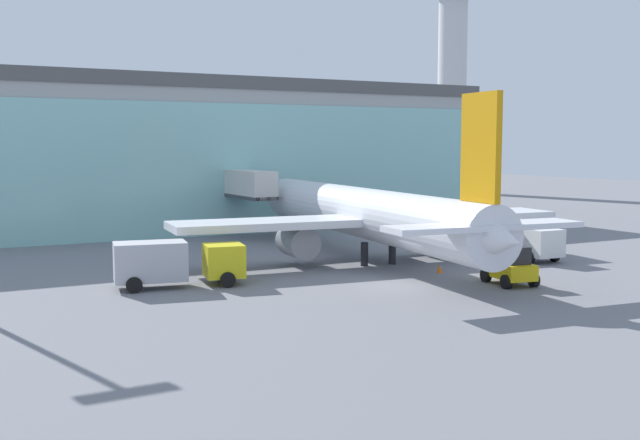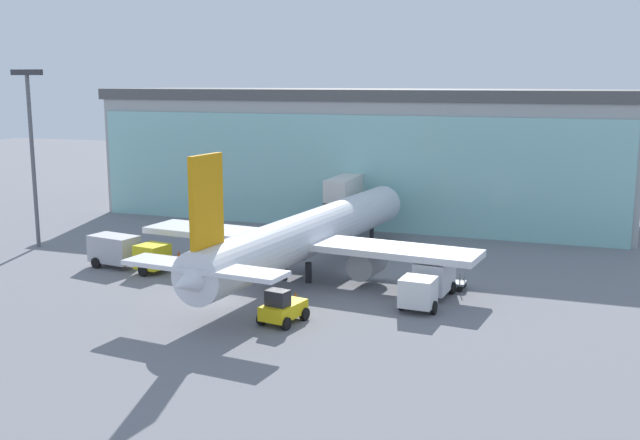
# 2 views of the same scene
# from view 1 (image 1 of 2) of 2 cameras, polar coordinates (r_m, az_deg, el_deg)

# --- Properties ---
(ground) EXTENTS (240.00, 240.00, 0.00)m
(ground) POSITION_cam_1_polar(r_m,az_deg,el_deg) (43.94, 6.36, -4.93)
(ground) COLOR slate
(terminal_building) EXTENTS (59.12, 16.68, 14.32)m
(terminal_building) POSITION_cam_1_polar(r_m,az_deg,el_deg) (74.49, -9.60, 4.95)
(terminal_building) COLOR #A6A6A6
(terminal_building) RESTS_ON ground
(jet_bridge) EXTENTS (2.29, 11.35, 5.88)m
(jet_bridge) POSITION_cam_1_polar(r_m,az_deg,el_deg) (67.39, -6.18, 2.64)
(jet_bridge) COLOR silver
(jet_bridge) RESTS_ON ground
(control_tower) EXTENTS (8.16, 8.16, 37.67)m
(control_tower) POSITION_cam_1_polar(r_m,az_deg,el_deg) (130.46, 10.05, 11.60)
(control_tower) COLOR silver
(control_tower) RESTS_ON ground
(airplane) EXTENTS (28.06, 35.34, 10.84)m
(airplane) POSITION_cam_1_polar(r_m,az_deg,el_deg) (52.22, 3.55, 0.44)
(airplane) COLOR silver
(airplane) RESTS_ON ground
(catering_truck) EXTENTS (7.59, 3.65, 2.65)m
(catering_truck) POSITION_cam_1_polar(r_m,az_deg,el_deg) (43.57, -11.02, -3.14)
(catering_truck) COLOR yellow
(catering_truck) RESTS_ON ground
(fuel_truck) EXTENTS (2.99, 7.46, 2.65)m
(fuel_truck) POSITION_cam_1_polar(r_m,az_deg,el_deg) (55.95, 14.67, -1.26)
(fuel_truck) COLOR silver
(fuel_truck) RESTS_ON ground
(baggage_cart) EXTENTS (2.90, 1.78, 1.50)m
(baggage_cart) POSITION_cam_1_polar(r_m,az_deg,el_deg) (59.15, 12.65, -1.78)
(baggage_cart) COLOR slate
(baggage_cart) RESTS_ON ground
(pushback_tug) EXTENTS (2.71, 3.49, 2.30)m
(pushback_tug) POSITION_cam_1_polar(r_m,az_deg,el_deg) (44.93, 14.33, -3.58)
(pushback_tug) COLOR yellow
(pushback_tug) RESTS_ON ground
(safety_cone_nose) EXTENTS (0.36, 0.36, 0.55)m
(safety_cone_nose) POSITION_cam_1_polar(r_m,az_deg,el_deg) (48.24, 9.08, -3.68)
(safety_cone_nose) COLOR orange
(safety_cone_nose) RESTS_ON ground
(safety_cone_wingtip) EXTENTS (0.36, 0.36, 0.55)m
(safety_cone_wingtip) POSITION_cam_1_polar(r_m,az_deg,el_deg) (49.22, -10.80, -3.52)
(safety_cone_wingtip) COLOR orange
(safety_cone_wingtip) RESTS_ON ground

